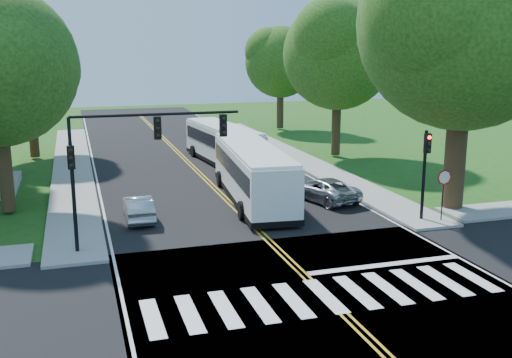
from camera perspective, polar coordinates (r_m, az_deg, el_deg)
name	(u,v)px	position (r m, az deg, el deg)	size (l,w,h in m)	color
ground	(320,291)	(21.80, 6.09, -10.53)	(140.00, 140.00, 0.00)	#1E4C13
road	(209,183)	(38.23, -4.51, -0.34)	(14.00, 96.00, 0.01)	black
cross_road	(320,291)	(21.80, 6.09, -10.52)	(60.00, 12.00, 0.01)	black
center_line	(196,170)	(42.05, -5.70, 0.84)	(0.36, 70.00, 0.01)	gold
edge_line_w	(96,176)	(41.30, -14.99, 0.25)	(0.12, 70.00, 0.01)	silver
edge_line_e	(288,165)	(43.86, 3.04, 1.38)	(0.12, 70.00, 0.01)	silver
crosswalk	(325,296)	(21.37, 6.62, -10.98)	(12.60, 3.00, 0.01)	silver
stop_bar	(385,265)	(24.59, 12.21, -7.97)	(6.60, 0.40, 0.01)	silver
sidewalk_nw	(72,168)	(44.21, -17.09, 1.00)	(2.60, 40.00, 0.15)	gray
sidewalk_ne	(293,156)	(47.12, 3.50, 2.23)	(2.60, 40.00, 0.15)	gray
tree_ne_big	(465,23)	(32.54, 19.30, 13.83)	(10.80, 10.80, 14.91)	black
tree_west_far	(28,67)	(48.50, -20.90, 9.97)	(7.60, 7.60, 10.67)	black
tree_east_mid	(338,55)	(46.67, 7.83, 11.65)	(8.40, 8.40, 11.93)	black
tree_east_far	(281,62)	(61.91, 2.35, 11.04)	(7.20, 7.20, 10.34)	black
signal_nw	(130,149)	(25.25, -11.92, 2.85)	(7.15, 0.46, 5.66)	black
signal_ne	(425,163)	(30.17, 15.82, 1.47)	(0.30, 0.46, 4.40)	black
stop_sign	(444,183)	(30.42, 17.45, -0.34)	(0.76, 0.08, 2.53)	black
bus_lead	(253,172)	(33.34, -0.32, 0.64)	(3.64, 12.02, 3.06)	white
bus_follow	(223,143)	(44.05, -3.17, 3.40)	(3.51, 11.17, 2.84)	white
hatchback	(139,208)	(30.38, -11.13, -2.72)	(1.32, 3.77, 1.24)	#AEB0B5
suv	(323,189)	(33.76, 6.44, -0.98)	(2.15, 4.66, 1.30)	#ADB0B5
dark_sedan	(277,161)	(42.38, 1.99, 1.76)	(1.57, 3.85, 1.12)	black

